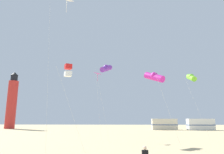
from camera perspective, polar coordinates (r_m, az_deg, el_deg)
kite_diamond_rainbow at (r=30.04m, az=-4.01°, el=0.32°), size 1.24×1.24×9.47m
kite_box_scarlet at (r=19.32m, az=-12.14°, el=1.80°), size 2.39×2.25×7.65m
kite_tube_lime at (r=29.75m, az=21.25°, el=-0.11°), size 2.61×2.59×8.92m
kite_tube_violet at (r=26.84m, az=-1.64°, el=2.45°), size 2.14×2.63×9.91m
kite_tube_magenta at (r=21.83m, az=11.68°, el=0.07°), size 3.31×3.45×7.71m
kite_diamond_white at (r=18.20m, az=-12.90°, el=18.77°), size 2.18×2.18×12.60m
lighthouse_distant at (r=67.91m, az=-26.14°, el=-6.16°), size 2.80×2.80×16.80m
rv_van_cream at (r=56.47m, az=14.38°, el=-12.65°), size 6.47×2.43×2.80m
rv_van_white at (r=57.18m, az=23.45°, el=-12.05°), size 6.50×2.50×2.80m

